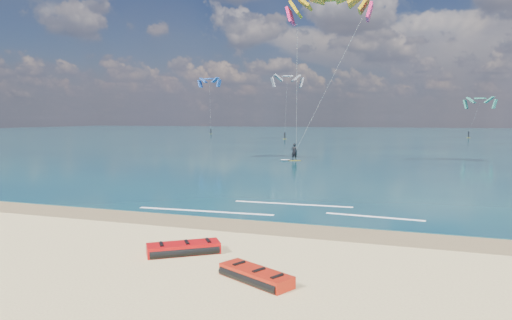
{
  "coord_description": "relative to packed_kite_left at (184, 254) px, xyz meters",
  "views": [
    {
      "loc": [
        7.24,
        -14.66,
        4.51
      ],
      "look_at": [
        -0.35,
        8.0,
        2.3
      ],
      "focal_mm": 32.0,
      "sensor_mm": 36.0,
      "label": 1
    }
  ],
  "objects": [
    {
      "name": "sea",
      "position": [
        -0.23,
        105.36,
        0.02
      ],
      "size": [
        320.0,
        200.0,
        0.04
      ],
      "primitive_type": "cube",
      "color": "#0B2B3E",
      "rests_on": "ground"
    },
    {
      "name": "shoreline_foam",
      "position": [
        1.05,
        7.79,
        0.05
      ],
      "size": [
        13.44,
        3.64,
        0.01
      ],
      "color": "white",
      "rests_on": "ground"
    },
    {
      "name": "packed_kite_left",
      "position": [
        0.0,
        0.0,
        0.0
      ],
      "size": [
        2.79,
        2.46,
        0.42
      ],
      "primitive_type": null,
      "rotation": [
        0.0,
        0.0,
        0.62
      ],
      "color": "red",
      "rests_on": "ground"
    },
    {
      "name": "ground",
      "position": [
        -0.23,
        41.36,
        0.0
      ],
      "size": [
        320.0,
        320.0,
        0.0
      ],
      "primitive_type": "plane",
      "color": "tan",
      "rests_on": "ground"
    },
    {
      "name": "kitesurfer_main",
      "position": [
        -1.94,
        29.83,
        8.38
      ],
      "size": [
        10.86,
        7.82,
        16.36
      ],
      "rotation": [
        0.0,
        0.0,
        0.43
      ],
      "color": "gold",
      "rests_on": "sea"
    },
    {
      "name": "distant_kites",
      "position": [
        -8.55,
        85.21,
        6.04
      ],
      "size": [
        77.41,
        33.78,
        14.84
      ],
      "color": "#328972",
      "rests_on": "ground"
    },
    {
      "name": "wet_sand_strip",
      "position": [
        -0.23,
        4.36,
        0.0
      ],
      "size": [
        320.0,
        2.4,
        0.01
      ],
      "primitive_type": "cube",
      "color": "olive",
      "rests_on": "ground"
    },
    {
      "name": "packed_kite_mid",
      "position": [
        3.1,
        -1.67,
        0.0
      ],
      "size": [
        2.7,
        2.08,
        0.39
      ],
      "primitive_type": null,
      "rotation": [
        0.0,
        0.0,
        -0.47
      ],
      "color": "red",
      "rests_on": "ground"
    }
  ]
}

